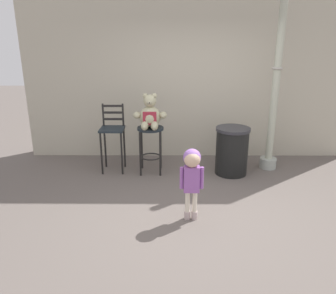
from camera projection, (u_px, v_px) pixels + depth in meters
ground_plane at (198, 212)px, 4.36m from camera, size 24.00×24.00×0.00m
building_wall at (191, 50)px, 5.97m from camera, size 6.06×0.30×3.95m
bar_stool_with_teddy at (151, 140)px, 5.48m from camera, size 0.43×0.43×0.79m
teddy_bear at (150, 116)px, 5.32m from camera, size 0.54×0.49×0.56m
child_walking at (192, 169)px, 3.99m from camera, size 0.29×0.23×0.92m
trash_bin at (232, 151)px, 5.48m from camera, size 0.56×0.56×0.79m
lamppost at (274, 101)px, 5.47m from camera, size 0.29×0.29×2.97m
bar_chair_empty at (113, 133)px, 5.54m from camera, size 0.39×0.39×1.13m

